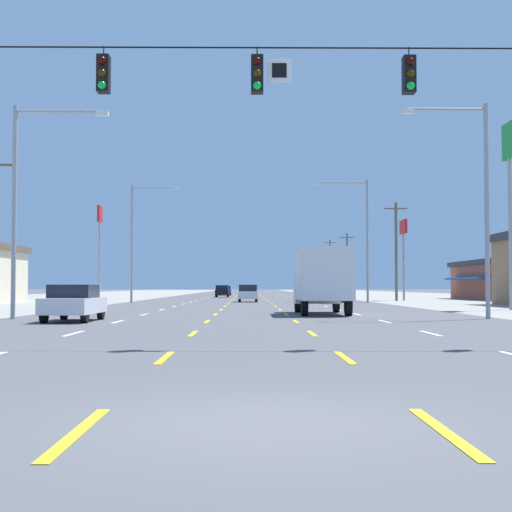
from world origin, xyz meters
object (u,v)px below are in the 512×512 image
at_px(streetlight_right_row_0, 478,194).
at_px(streetlight_left_row_1, 137,234).
at_px(sedan_far_left_nearest, 74,302).
at_px(sedan_inner_left_farthest, 225,290).
at_px(sedan_far_right_mid, 331,294).
at_px(pole_sign_left_row_2, 100,231).
at_px(hatchback_inner_left_far, 222,291).
at_px(pole_sign_right_row_1, 510,168).
at_px(streetlight_left_row_0, 24,194).
at_px(streetlight_right_row_1, 362,231).
at_px(hatchback_center_turn_midfar, 248,293).
at_px(hatchback_center_turn_farther, 251,291).
at_px(pole_sign_right_row_2, 403,238).
at_px(box_truck_inner_right_near, 322,277).

relative_size(streetlight_right_row_0, streetlight_left_row_1, 0.92).
bearing_deg(sedan_far_left_nearest, sedan_inner_left_farthest, 87.76).
height_order(sedan_far_right_mid, pole_sign_left_row_2, pole_sign_left_row_2).
height_order(hatchback_inner_left_far, pole_sign_right_row_1, pole_sign_right_row_1).
relative_size(streetlight_left_row_0, streetlight_right_row_0, 0.99).
bearing_deg(streetlight_right_row_1, pole_sign_left_row_2, 153.26).
bearing_deg(sedan_inner_left_farthest, pole_sign_right_row_1, -75.16).
bearing_deg(sedan_far_right_mid, streetlight_right_row_1, -31.36).
distance_m(hatchback_center_turn_midfar, hatchback_center_turn_farther, 35.74).
xyz_separation_m(hatchback_center_turn_midfar, streetlight_right_row_1, (9.84, -2.61, 5.38)).
bearing_deg(pole_sign_right_row_1, hatchback_center_turn_farther, 104.55).
height_order(pole_sign_left_row_2, pole_sign_right_row_1, pole_sign_right_row_1).
bearing_deg(pole_sign_left_row_2, sedan_far_left_nearest, -80.02).
relative_size(hatchback_inner_left_far, hatchback_center_turn_farther, 1.00).
height_order(hatchback_center_turn_midfar, pole_sign_right_row_1, pole_sign_right_row_1).
distance_m(sedan_far_right_mid, hatchback_center_turn_midfar, 7.40).
bearing_deg(pole_sign_left_row_2, hatchback_center_turn_midfar, -33.34).
relative_size(sedan_inner_left_farthest, pole_sign_left_row_2, 0.46).
bearing_deg(streetlight_left_row_0, sedan_far_left_nearest, -39.00).
xyz_separation_m(sedan_far_left_nearest, streetlight_right_row_0, (16.85, 2.15, 4.62)).
distance_m(streetlight_left_row_1, streetlight_right_row_1, 19.43).
height_order(hatchback_center_turn_midfar, hatchback_inner_left_far, same).
relative_size(pole_sign_right_row_1, streetlight_right_row_0, 1.20).
bearing_deg(pole_sign_right_row_2, sedan_inner_left_farthest, 113.60).
bearing_deg(hatchback_center_turn_midfar, pole_sign_left_row_2, 146.66).
distance_m(hatchback_inner_left_far, pole_sign_left_row_2, 23.82).
height_order(hatchback_center_turn_midfar, pole_sign_right_row_2, pole_sign_right_row_2).
bearing_deg(hatchback_inner_left_far, streetlight_right_row_0, -78.44).
xyz_separation_m(sedan_far_left_nearest, streetlight_left_row_0, (-2.65, 2.15, 4.59)).
bearing_deg(sedan_far_left_nearest, hatchback_center_turn_farther, 84.32).
relative_size(hatchback_center_turn_midfar, streetlight_left_row_0, 0.43).
distance_m(sedan_far_left_nearest, sedan_inner_left_farthest, 86.60).
relative_size(pole_sign_left_row_2, streetlight_right_row_0, 1.04).
relative_size(box_truck_inner_right_near, sedan_inner_left_farthest, 1.60).
bearing_deg(sedan_inner_left_farthest, streetlight_right_row_0, -80.93).
distance_m(sedan_inner_left_farthest, pole_sign_right_row_1, 75.04).
xyz_separation_m(hatchback_inner_left_far, streetlight_left_row_0, (-6.23, -64.86, 4.56)).
xyz_separation_m(sedan_inner_left_farthest, streetlight_left_row_0, (-6.03, -84.39, 4.59)).
xyz_separation_m(hatchback_center_turn_farther, sedan_inner_left_farthest, (-3.89, 13.46, -0.03)).
bearing_deg(pole_sign_left_row_2, streetlight_right_row_0, -60.89).
height_order(sedan_far_right_mid, pole_sign_right_row_1, pole_sign_right_row_1).
bearing_deg(streetlight_left_row_1, streetlight_left_row_0, -89.95).
distance_m(sedan_far_right_mid, sedan_inner_left_farthest, 51.44).
distance_m(sedan_inner_left_farthest, streetlight_left_row_1, 52.42).
height_order(sedan_far_right_mid, hatchback_center_turn_midfar, hatchback_center_turn_midfar).
bearing_deg(pole_sign_left_row_2, streetlight_left_row_1, -65.88).
xyz_separation_m(pole_sign_right_row_2, streetlight_right_row_1, (-5.41, -8.84, -0.00)).
relative_size(pole_sign_left_row_2, streetlight_right_row_1, 0.91).
xyz_separation_m(hatchback_center_turn_midfar, pole_sign_right_row_2, (15.25, 6.23, 5.39)).
bearing_deg(streetlight_right_row_0, streetlight_right_row_1, 90.17).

